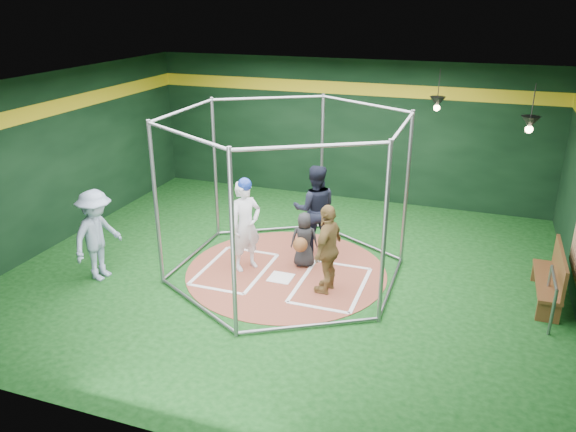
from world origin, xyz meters
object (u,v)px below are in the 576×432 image
(visitor_leopard, at_px, (328,249))
(dugout_bench, at_px, (553,276))
(batter_figure, at_px, (246,224))
(umpire, at_px, (315,209))

(visitor_leopard, bearing_deg, dugout_bench, 112.16)
(batter_figure, bearing_deg, umpire, 50.08)
(batter_figure, xyz_separation_m, dugout_bench, (5.39, 0.57, -0.43))
(umpire, bearing_deg, dugout_bench, 152.59)
(batter_figure, relative_size, umpire, 1.00)
(visitor_leopard, bearing_deg, umpire, -146.96)
(batter_figure, relative_size, dugout_bench, 1.12)
(batter_figure, height_order, umpire, umpire)
(umpire, relative_size, dugout_bench, 1.13)
(visitor_leopard, height_order, umpire, umpire)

